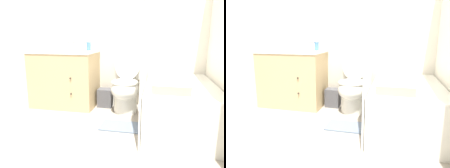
# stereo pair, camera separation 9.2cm
# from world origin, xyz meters

# --- Properties ---
(ground_plane) EXTENTS (14.00, 14.00, 0.00)m
(ground_plane) POSITION_xyz_m (0.00, 0.00, 0.00)
(ground_plane) COLOR gray
(wall_back) EXTENTS (8.00, 0.06, 2.50)m
(wall_back) POSITION_xyz_m (-0.01, 1.56, 1.25)
(wall_back) COLOR silver
(wall_back) RESTS_ON ground_plane
(vanity_cabinet) EXTENTS (0.94, 0.59, 0.82)m
(vanity_cabinet) POSITION_xyz_m (-0.77, 1.26, 0.42)
(vanity_cabinet) COLOR tan
(vanity_cabinet) RESTS_ON ground_plane
(sink_faucet) EXTENTS (0.14, 0.12, 0.12)m
(sink_faucet) POSITION_xyz_m (-0.77, 1.45, 0.86)
(sink_faucet) COLOR silver
(sink_faucet) RESTS_ON vanity_cabinet
(toilet) EXTENTS (0.37, 0.62, 0.84)m
(toilet) POSITION_xyz_m (0.16, 1.21, 0.37)
(toilet) COLOR silver
(toilet) RESTS_ON ground_plane
(bathtub) EXTENTS (0.76, 1.40, 0.51)m
(bathtub) POSITION_xyz_m (0.85, 0.83, 0.26)
(bathtub) COLOR silver
(bathtub) RESTS_ON ground_plane
(shower_curtain) EXTENTS (0.02, 0.54, 2.01)m
(shower_curtain) POSITION_xyz_m (0.45, 0.37, 1.01)
(shower_curtain) COLOR white
(shower_curtain) RESTS_ON ground_plane
(wastebasket) EXTENTS (0.21, 0.18, 0.27)m
(wastebasket) POSITION_xyz_m (-0.17, 1.32, 0.13)
(wastebasket) COLOR #4C4C51
(wastebasket) RESTS_ON ground_plane
(tissue_box) EXTENTS (0.14, 0.12, 0.10)m
(tissue_box) POSITION_xyz_m (-0.68, 1.28, 0.86)
(tissue_box) COLOR silver
(tissue_box) RESTS_ON vanity_cabinet
(soap_dispenser) EXTENTS (0.06, 0.06, 0.15)m
(soap_dispenser) POSITION_xyz_m (-0.41, 1.32, 0.89)
(soap_dispenser) COLOR #4C7AB2
(soap_dispenser) RESTS_ON vanity_cabinet
(hand_towel_folded) EXTENTS (0.23, 0.15, 0.06)m
(hand_towel_folded) POSITION_xyz_m (-1.08, 1.13, 0.85)
(hand_towel_folded) COLOR silver
(hand_towel_folded) RESTS_ON vanity_cabinet
(bath_towel_folded) EXTENTS (0.36, 0.26, 0.09)m
(bath_towel_folded) POSITION_xyz_m (0.72, 0.41, 0.55)
(bath_towel_folded) COLOR tan
(bath_towel_folded) RESTS_ON bathtub
(bath_mat) EXTENTS (0.52, 0.30, 0.02)m
(bath_mat) POSITION_xyz_m (0.22, 0.63, 0.01)
(bath_mat) COLOR slate
(bath_mat) RESTS_ON ground_plane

